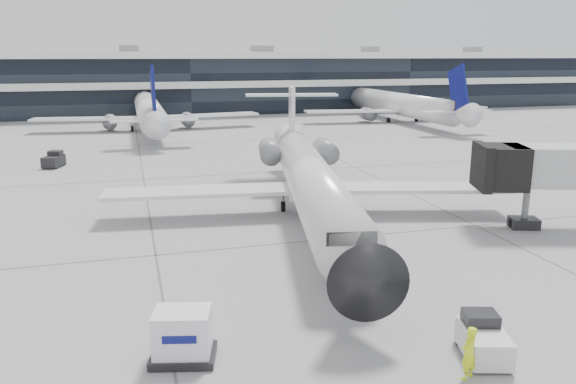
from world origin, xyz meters
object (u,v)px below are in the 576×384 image
object	(u,v)px
regional_jet	(310,177)
cargo_uld	(183,336)
baggage_tug	(483,339)
ramp_worker	(469,353)

from	to	relation	value
regional_jet	cargo_uld	distance (m)	19.31
baggage_tug	cargo_uld	distance (m)	10.78
regional_jet	cargo_uld	bearing A→B (deg)	-110.36
ramp_worker	cargo_uld	distance (m)	9.87
ramp_worker	regional_jet	bearing A→B (deg)	-117.78
cargo_uld	regional_jet	bearing A→B (deg)	72.21
baggage_tug	cargo_uld	size ratio (longest dim) A/B	1.03
ramp_worker	baggage_tug	world-z (taller)	ramp_worker
regional_jet	cargo_uld	xyz separation A→B (m)	(-10.08, -16.38, -1.76)
regional_jet	baggage_tug	size ratio (longest dim) A/B	12.63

